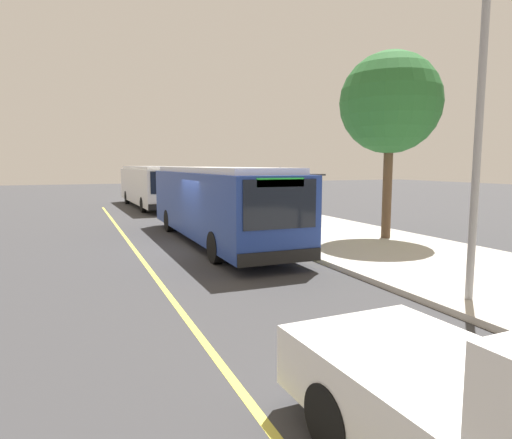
{
  "coord_description": "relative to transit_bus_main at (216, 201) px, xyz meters",
  "views": [
    {
      "loc": [
        15.59,
        -4.18,
        3.03
      ],
      "look_at": [
        2.03,
        1.44,
        1.23
      ],
      "focal_mm": 31.14,
      "sensor_mm": 36.0,
      "label": 1
    }
  ],
  "objects": [
    {
      "name": "transit_bus_main",
      "position": [
        0.0,
        0.0,
        0.0
      ],
      "size": [
        11.84,
        2.62,
        2.95
      ],
      "color": "navy",
      "rests_on": "ground_plane"
    },
    {
      "name": "lane_stripe_center",
      "position": [
        1.03,
        -3.21,
        -1.61
      ],
      "size": [
        36.0,
        0.14,
        0.01
      ],
      "primitive_type": "cube",
      "color": "#E0D64C",
      "rests_on": "ground_plane"
    },
    {
      "name": "waiting_bench",
      "position": [
        -2.41,
        4.87,
        -0.98
      ],
      "size": [
        1.6,
        0.48,
        0.95
      ],
      "color": "brown",
      "rests_on": "sidewalk_curb"
    },
    {
      "name": "utility_pole",
      "position": [
        9.77,
        2.64,
        1.73
      ],
      "size": [
        0.16,
        0.16,
        6.4
      ],
      "primitive_type": "cylinder",
      "color": "gray",
      "rests_on": "sidewalk_curb"
    },
    {
      "name": "route_sign_post",
      "position": [
        0.6,
        2.48,
        0.34
      ],
      "size": [
        0.44,
        0.08,
        2.8
      ],
      "color": "#333338",
      "rests_on": "sidewalk_curb"
    },
    {
      "name": "pedestrian_commuter",
      "position": [
        -3.93,
        3.42,
        -0.5
      ],
      "size": [
        0.24,
        0.4,
        1.69
      ],
      "color": "#282D47",
      "rests_on": "sidewalk_curb"
    },
    {
      "name": "sidewalk_curb",
      "position": [
        1.03,
        4.99,
        -1.54
      ],
      "size": [
        44.0,
        6.4,
        0.15
      ],
      "primitive_type": "cube",
      "color": "#B7B2A8",
      "rests_on": "ground_plane"
    },
    {
      "name": "ground_plane",
      "position": [
        1.03,
        -1.01,
        -1.62
      ],
      "size": [
        120.0,
        120.0,
        0.0
      ],
      "primitive_type": "plane",
      "color": "#38383A"
    },
    {
      "name": "street_tree_near_shelter",
      "position": [
        2.44,
        6.29,
        3.77
      ],
      "size": [
        3.88,
        3.88,
        7.21
      ],
      "color": "brown",
      "rests_on": "sidewalk_curb"
    },
    {
      "name": "transit_bus_second",
      "position": [
        -16.04,
        0.05,
        0.0
      ],
      "size": [
        12.03,
        2.88,
        2.95
      ],
      "color": "white",
      "rests_on": "ground_plane"
    },
    {
      "name": "bus_shelter",
      "position": [
        -2.63,
        4.94,
        0.3
      ],
      "size": [
        2.9,
        1.6,
        2.48
      ],
      "color": "#333338",
      "rests_on": "sidewalk_curb"
    }
  ]
}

